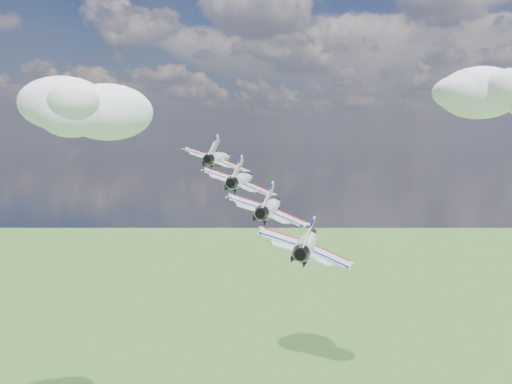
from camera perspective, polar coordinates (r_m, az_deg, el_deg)
The scene contains 6 objects.
cloud_left at distance 213.99m, azimuth -17.92°, elevation 7.92°, with size 46.93×36.88×18.44m, color white.
cloud_far at distance 298.56m, azimuth 23.24°, elevation 8.67°, with size 61.58×48.38×24.19m, color white.
jet_0 at distance 99.65m, azimuth -3.62°, elevation 3.43°, with size 11.20×16.59×4.95m, color silver, non-canonical shape.
jet_1 at distance 89.12m, azimuth -1.35°, elevation 1.28°, with size 11.20×16.59×4.95m, color silver, non-canonical shape.
jet_2 at distance 78.94m, azimuth 1.52°, elevation -1.44°, with size 11.20×16.59×4.95m, color white, non-canonical shape.
jet_3 at distance 69.24m, azimuth 5.22°, elevation -4.95°, with size 11.20×16.59×4.95m, color white, non-canonical shape.
Camera 1 is at (58.01, -69.44, 153.92)m, focal length 40.00 mm.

